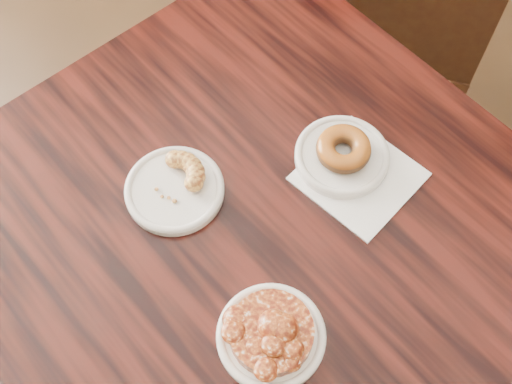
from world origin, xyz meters
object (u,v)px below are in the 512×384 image
Objects in this scene: cafe_table at (250,313)px; apple_fritter at (271,331)px; glazed_donut at (344,149)px; cruller_fragment at (173,184)px; chair_far at (393,12)px.

apple_fritter is at bearing -29.33° from cafe_table.
cafe_table is at bearing -106.36° from glazed_donut.
cruller_fragment is (-0.24, 0.11, -0.01)m from apple_fritter.
cruller_fragment is at bearing 70.11° from chair_far.
chair_far is 10.50× the size of glazed_donut.
cafe_table is at bearing 1.06° from cruller_fragment.
glazed_donut is (0.16, -0.62, 0.33)m from chair_far.
chair_far is (-0.11, 0.81, 0.08)m from cafe_table.
glazed_donut reaches higher than cruller_fragment.
chair_far is at bearing 103.45° from apple_fritter.
cruller_fragment is (-0.13, -0.00, 0.40)m from cafe_table.
apple_fritter reaches higher than cafe_table.
apple_fritter is at bearing 85.25° from chair_far.
cruller_fragment is at bearing -162.89° from cafe_table.
cruller_fragment is (-0.19, -0.19, -0.01)m from glazed_donut.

